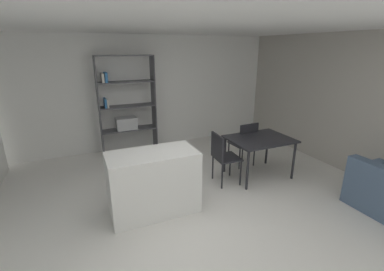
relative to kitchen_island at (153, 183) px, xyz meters
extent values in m
plane|color=silver|center=(0.42, -0.39, -0.46)|extent=(9.27, 9.27, 0.00)
cube|color=white|center=(0.42, -0.39, 2.14)|extent=(6.74, 6.44, 0.06)
cube|color=white|center=(0.42, 2.80, 0.83)|extent=(6.74, 0.06, 2.57)
cube|color=#B2ADA3|center=(3.76, -0.39, 0.83)|extent=(0.06, 6.44, 2.57)
cube|color=white|center=(0.00, 0.00, 0.00)|extent=(1.24, 0.62, 0.91)
cube|color=#4C4C51|center=(-0.44, 2.49, 0.61)|extent=(0.02, 0.35, 2.14)
cube|color=#4C4C51|center=(0.74, 2.49, 0.61)|extent=(0.02, 0.35, 2.14)
cube|color=#4C4C51|center=(0.15, 2.49, 1.67)|extent=(1.21, 0.35, 0.02)
cube|color=#4C4C51|center=(0.15, 2.49, -0.45)|extent=(1.21, 0.35, 0.02)
cube|color=#4C4C51|center=(0.15, 2.49, 0.09)|extent=(1.16, 0.35, 0.02)
cube|color=#4C4C51|center=(0.15, 2.49, 0.61)|extent=(1.16, 0.35, 0.02)
cube|color=#4C4C51|center=(0.15, 2.49, 1.14)|extent=(1.16, 0.35, 0.02)
cube|color=#2D6BAD|center=(-0.31, 2.49, 0.72)|extent=(0.04, 0.29, 0.19)
cube|color=silver|center=(-0.26, 2.49, 0.71)|extent=(0.03, 0.29, 0.17)
cube|color=silver|center=(-0.31, 2.49, 1.24)|extent=(0.05, 0.29, 0.18)
cube|color=#2D6BAD|center=(-0.25, 2.49, 1.25)|extent=(0.05, 0.29, 0.20)
cube|color=#B7BABC|center=(0.10, 2.49, 0.23)|extent=(0.44, 0.31, 0.26)
cube|color=#232328|center=(2.09, 0.35, 0.26)|extent=(1.11, 0.86, 0.03)
cylinder|color=#232328|center=(1.59, -0.02, -0.11)|extent=(0.04, 0.04, 0.70)
cylinder|color=#232328|center=(2.58, -0.02, -0.11)|extent=(0.04, 0.04, 0.70)
cylinder|color=#232328|center=(1.59, 0.72, -0.11)|extent=(0.04, 0.04, 0.70)
cylinder|color=#232328|center=(2.58, 0.72, -0.11)|extent=(0.04, 0.04, 0.70)
cube|color=#232328|center=(2.09, 0.90, -0.01)|extent=(0.45, 0.46, 0.03)
cube|color=#232328|center=(2.10, 0.70, 0.23)|extent=(0.42, 0.06, 0.44)
cylinder|color=#232328|center=(2.26, 1.10, -0.24)|extent=(0.03, 0.03, 0.44)
cylinder|color=#232328|center=(1.90, 1.08, -0.24)|extent=(0.03, 0.03, 0.44)
cylinder|color=#232328|center=(2.28, 0.73, -0.24)|extent=(0.03, 0.03, 0.44)
cylinder|color=#232328|center=(1.92, 0.70, -0.24)|extent=(0.03, 0.03, 0.44)
cube|color=#232328|center=(1.41, 0.35, 0.01)|extent=(0.44, 0.47, 0.03)
cube|color=#232328|center=(1.22, 0.36, 0.24)|extent=(0.06, 0.45, 0.42)
cylinder|color=#232328|center=(1.58, 0.15, -0.23)|extent=(0.03, 0.03, 0.46)
cylinder|color=#232328|center=(1.60, 0.53, -0.23)|extent=(0.03, 0.03, 0.46)
cylinder|color=#232328|center=(1.23, 0.17, -0.23)|extent=(0.03, 0.03, 0.46)
cylinder|color=#232328|center=(1.25, 0.55, -0.23)|extent=(0.03, 0.03, 0.46)
cube|color=#475B75|center=(3.20, -0.97, 0.03)|extent=(0.64, 0.14, 0.20)
camera|label=1|loc=(-0.86, -3.35, 1.83)|focal=25.11mm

